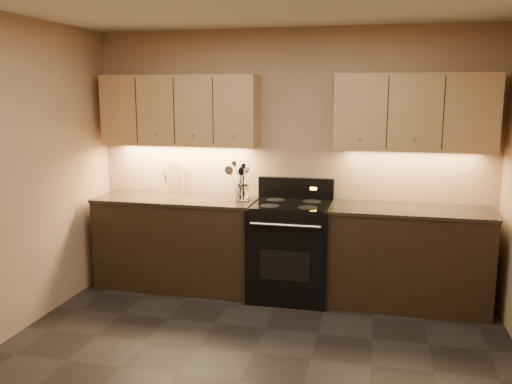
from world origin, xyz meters
TOP-DOWN VIEW (x-y plane):
  - floor at (0.00, 0.00)m, footprint 4.00×4.00m
  - wall_back at (0.00, 2.00)m, footprint 4.00×0.04m
  - counter_left at (-1.10, 1.70)m, footprint 1.62×0.62m
  - counter_right at (1.18, 1.70)m, footprint 1.46×0.62m
  - stove at (0.08, 1.68)m, footprint 0.76×0.68m
  - upper_cab_left at (-1.10, 1.85)m, footprint 1.60×0.30m
  - upper_cab_right at (1.18, 1.85)m, footprint 1.44×0.30m
  - outlet_plate at (-1.30, 1.99)m, footprint 0.08×0.01m
  - utensil_crock at (-0.42, 1.73)m, footprint 0.15×0.15m
  - cutting_board at (-1.25, 1.98)m, footprint 0.28×0.12m
  - wooden_spoon at (-0.46, 1.73)m, footprint 0.13×0.14m
  - black_spoon at (-0.44, 1.75)m, footprint 0.07×0.09m
  - black_turner at (-0.41, 1.71)m, footprint 0.12×0.18m
  - steel_spatula at (-0.40, 1.75)m, footprint 0.21×0.10m
  - steel_skimmer at (-0.40, 1.72)m, footprint 0.26×0.12m

SIDE VIEW (x-z plane):
  - floor at x=0.00m, z-range 0.00..0.00m
  - counter_left at x=-1.10m, z-range 0.00..0.93m
  - counter_right at x=1.18m, z-range 0.00..0.93m
  - stove at x=0.08m, z-range -0.09..1.05m
  - utensil_crock at x=-0.42m, z-range 0.92..1.09m
  - black_spoon at x=-0.44m, z-range 0.94..1.26m
  - cutting_board at x=-1.25m, z-range 0.93..1.28m
  - wooden_spoon at x=-0.46m, z-range 0.94..1.28m
  - steel_skimmer at x=-0.40m, z-range 0.95..1.29m
  - outlet_plate at x=-1.30m, z-range 1.06..1.18m
  - black_turner at x=-0.41m, z-range 0.94..1.31m
  - steel_spatula at x=-0.40m, z-range 0.94..1.34m
  - wall_back at x=0.00m, z-range 0.00..2.60m
  - upper_cab_left at x=-1.10m, z-range 1.45..2.15m
  - upper_cab_right at x=1.18m, z-range 1.45..2.15m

